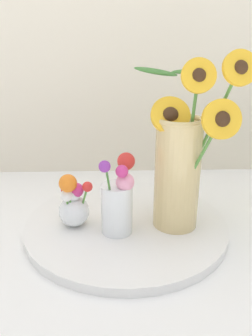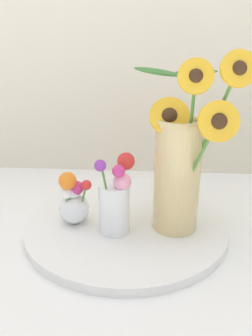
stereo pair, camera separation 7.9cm
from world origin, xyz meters
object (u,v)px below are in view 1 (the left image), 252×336
Objects in this scene: mason_jar_sunflowers at (179,162)px; vase_bulb_right at (73,203)px; serving_tray at (126,224)px; vase_small_center at (118,200)px.

vase_bulb_right is (-0.25, 0.00, -0.10)m from mason_jar_sunflowers.
vase_bulb_right reaches higher than serving_tray.
serving_tray is 1.21× the size of mason_jar_sunflowers.
vase_small_center is 0.12m from vase_bulb_right.
vase_bulb_right is (-0.13, -0.02, 0.07)m from serving_tray.
vase_bulb_right is (-0.11, 0.03, -0.02)m from vase_small_center.
serving_tray is 3.63× the size of vase_bulb_right.
vase_bulb_right is at bearing 178.92° from mason_jar_sunflowers.
mason_jar_sunflowers reaches higher than vase_small_center.
mason_jar_sunflowers is 0.17m from vase_small_center.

